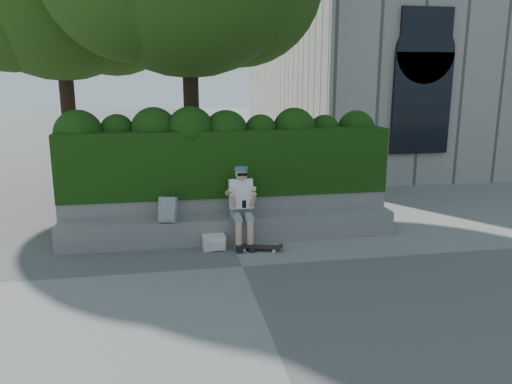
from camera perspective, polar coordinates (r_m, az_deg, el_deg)
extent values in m
plane|color=slate|center=(7.88, -1.58, -8.50)|extent=(80.00, 80.00, 0.00)
cube|color=gray|center=(8.97, -2.81, -4.26)|extent=(6.00, 0.45, 0.45)
cube|color=gray|center=(9.38, -3.20, -2.53)|extent=(6.00, 0.50, 0.75)
cube|color=black|center=(9.39, -3.45, 3.57)|extent=(6.00, 1.00, 1.20)
cylinder|color=black|center=(11.34, -7.30, 6.50)|extent=(0.34, 0.34, 3.23)
cylinder|color=black|center=(13.42, -20.44, 6.25)|extent=(0.36, 0.36, 2.98)
cube|color=gray|center=(8.85, -1.79, -2.24)|extent=(0.36, 0.26, 0.22)
cube|color=silver|center=(8.70, -1.73, -0.20)|extent=(0.40, 0.32, 0.55)
sphere|color=tan|center=(8.56, -1.68, 2.05)|extent=(0.21, 0.21, 0.21)
cylinder|color=#426179|center=(8.56, -1.70, 2.66)|extent=(0.23, 0.23, 0.06)
cube|color=black|center=(8.39, -1.37, -1.40)|extent=(0.07, 0.02, 0.13)
cylinder|color=tan|center=(8.51, -2.00, -5.08)|extent=(0.11, 0.11, 0.47)
cylinder|color=tan|center=(8.54, -0.66, -5.01)|extent=(0.11, 0.11, 0.47)
cube|color=black|center=(8.52, -1.93, -6.45)|extent=(0.10, 0.26, 0.10)
cube|color=black|center=(8.55, -0.59, -6.38)|extent=(0.10, 0.26, 0.10)
cube|color=black|center=(8.54, 0.40, -6.28)|extent=(0.73, 0.36, 0.02)
cylinder|color=silver|center=(8.51, -1.33, -6.66)|extent=(0.06, 0.04, 0.05)
cylinder|color=silver|center=(8.65, -1.21, -6.32)|extent=(0.06, 0.04, 0.05)
cylinder|color=silver|center=(8.46, 2.04, -6.76)|extent=(0.06, 0.04, 0.05)
cylinder|color=silver|center=(8.61, 2.11, -6.42)|extent=(0.06, 0.04, 0.05)
cube|color=#A1A2A5|center=(8.68, -10.02, -1.99)|extent=(0.33, 0.24, 0.44)
cube|color=beige|center=(8.63, -4.84, -5.72)|extent=(0.39, 0.29, 0.24)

